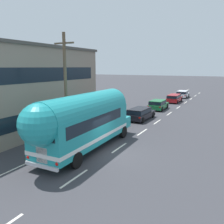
% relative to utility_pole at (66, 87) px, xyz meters
% --- Properties ---
extents(ground_plane, '(300.00, 300.00, 0.00)m').
position_rel_utility_pole_xyz_m(ground_plane, '(4.41, -0.73, -4.42)').
color(ground_plane, '#38383D').
extents(lane_markings, '(4.01, 80.00, 0.01)m').
position_rel_utility_pole_xyz_m(lane_markings, '(1.68, 11.86, -4.42)').
color(lane_markings, silver).
rests_on(lane_markings, ground).
extents(roadside_building, '(8.30, 16.32, 7.84)m').
position_rel_utility_pole_xyz_m(roadside_building, '(-6.56, 0.52, -0.50)').
color(roadside_building, gray).
rests_on(roadside_building, ground).
extents(utility_pole, '(1.80, 0.24, 8.50)m').
position_rel_utility_pole_xyz_m(utility_pole, '(0.00, 0.00, 0.00)').
color(utility_pole, brown).
rests_on(utility_pole, ground).
extents(painted_bus, '(2.77, 11.39, 4.12)m').
position_rel_utility_pole_xyz_m(painted_bus, '(2.49, -1.36, -2.12)').
color(painted_bus, teal).
rests_on(painted_bus, ground).
extents(car_lead, '(2.10, 4.70, 1.37)m').
position_rel_utility_pole_xyz_m(car_lead, '(2.35, 10.10, -3.63)').
color(car_lead, black).
rests_on(car_lead, ground).
extents(car_second, '(2.03, 4.34, 1.37)m').
position_rel_utility_pole_xyz_m(car_second, '(2.25, 17.31, -3.64)').
color(car_second, '#196633').
rests_on(car_second, ground).
extents(car_third, '(1.99, 4.81, 1.37)m').
position_rel_utility_pole_xyz_m(car_third, '(2.65, 25.25, -3.62)').
color(car_third, '#A5191E').
rests_on(car_third, ground).
extents(car_fourth, '(2.09, 4.61, 1.37)m').
position_rel_utility_pole_xyz_m(car_fourth, '(2.63, 32.27, -3.64)').
color(car_fourth, white).
rests_on(car_fourth, ground).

